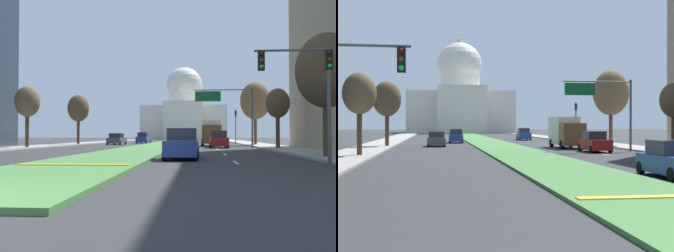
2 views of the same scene
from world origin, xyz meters
The scene contains 19 objects.
ground_plane centered at (0.00, 66.58, 0.00)m, with size 292.95×292.95×0.00m, color #333335.
grass_median centered at (0.00, 59.92, 0.07)m, with size 5.15×119.84×0.14m, color #4C8442.
median_curb_nose centered at (0.00, 9.05, 0.16)m, with size 4.64×0.50×0.04m, color gold.
lane_dashes_right centered at (6.87, 36.88, 0.00)m, with size 0.16×54.69×0.01m.
sidewalk_left centered at (-13.17, 53.26, 0.07)m, with size 4.00×119.84×0.15m, color #9E9991.
sidewalk_right centered at (13.17, 53.26, 0.07)m, with size 4.00×119.84×0.15m, color #9E9991.
capitol_building centered at (0.00, 132.38, 8.97)m, with size 28.94×26.88×26.64m.
traffic_light_far_right centered at (10.67, 52.97, 3.31)m, with size 0.28×0.35×5.20m.
overhead_guide_sign centered at (8.40, 36.30, 4.69)m, with size 6.49×0.20×6.50m.
street_tree_left_mid centered at (-12.38, 32.07, 4.71)m, with size 2.52×2.52×6.36m.
street_tree_right_mid centered at (12.64, 31.70, 4.34)m, with size 2.29×2.29×5.86m.
street_tree_left_far centered at (-11.86, 47.28, 5.09)m, with size 3.02×3.02×7.05m.
street_tree_right_far centered at (12.59, 45.94, 5.91)m, with size 3.99×3.99×8.44m.
sedan_lead_stopped centered at (4.12, 15.50, 0.81)m, with size 1.92×4.27×1.72m.
sedan_midblock centered at (7.20, 35.55, 0.85)m, with size 1.94×4.14×1.84m.
sedan_distant centered at (-6.60, 48.44, 0.77)m, with size 2.05×4.66×1.63m.
sedan_far_horizon centered at (-4.06, 57.70, 0.84)m, with size 2.07×4.36×1.82m.
sedan_very_far centered at (6.69, 67.59, 0.86)m, with size 2.15×4.77×1.84m.
box_truck_delivery centered at (6.60, 42.85, 1.68)m, with size 2.40×6.40×3.20m.
Camera 2 is at (-6.65, -5.43, 2.48)m, focal length 51.55 mm.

